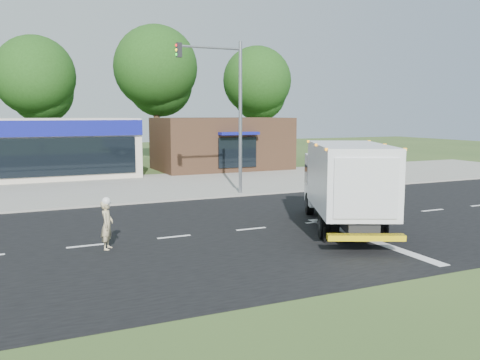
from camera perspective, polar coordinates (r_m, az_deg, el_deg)
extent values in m
plane|color=#385123|center=(19.12, 1.25, -5.55)|extent=(120.00, 120.00, 0.00)
cube|color=black|center=(19.12, 1.25, -5.54)|extent=(60.00, 14.00, 0.02)
cube|color=gray|center=(26.61, -6.39, -1.77)|extent=(60.00, 2.40, 0.12)
cube|color=gray|center=(32.13, -9.59, -0.34)|extent=(60.00, 9.00, 0.02)
cube|color=silver|center=(17.46, -16.95, -7.08)|extent=(1.20, 0.15, 0.01)
cube|color=silver|center=(18.06, -7.42, -6.33)|extent=(1.20, 0.15, 0.01)
cube|color=silver|center=(19.12, 1.25, -5.50)|extent=(1.20, 0.15, 0.01)
cube|color=silver|center=(20.56, 8.84, -4.67)|extent=(1.20, 0.15, 0.01)
cube|color=silver|center=(22.32, 15.32, -3.89)|extent=(1.20, 0.15, 0.01)
cube|color=silver|center=(24.32, 20.79, -3.19)|extent=(1.20, 0.15, 0.01)
cube|color=silver|center=(26.51, 25.38, -2.58)|extent=(1.20, 0.15, 0.01)
cube|color=silver|center=(18.19, 14.04, -6.40)|extent=(0.40, 7.00, 0.01)
cube|color=black|center=(18.62, 12.08, -3.89)|extent=(2.98, 4.90, 0.35)
cube|color=white|center=(21.90, 10.33, 0.06)|extent=(2.76, 2.69, 2.08)
cube|color=black|center=(22.79, 9.94, 0.86)|extent=(1.77, 0.93, 0.89)
cube|color=white|center=(18.41, 12.20, 0.34)|extent=(4.24, 5.49, 2.32)
cube|color=silver|center=(16.00, 13.97, -0.94)|extent=(1.82, 0.89, 1.88)
cube|color=yellow|center=(16.11, 13.95, -6.26)|extent=(2.30, 1.31, 0.18)
cube|color=orange|center=(18.30, 12.30, 3.88)|extent=(4.19, 5.32, 0.08)
cylinder|color=black|center=(21.97, 7.82, -2.66)|extent=(0.67, 0.99, 0.95)
cylinder|color=black|center=(22.28, 12.63, -2.62)|extent=(0.67, 0.99, 0.95)
cylinder|color=black|center=(17.83, 9.37, -5.05)|extent=(0.67, 0.99, 0.95)
cylinder|color=black|center=(18.23, 15.55, -4.94)|extent=(0.67, 0.99, 0.95)
imported|color=#C9B786|center=(16.73, -14.70, -4.92)|extent=(0.59, 0.68, 1.58)
sphere|color=white|center=(16.58, -14.79, -2.35)|extent=(0.28, 0.28, 0.28)
cube|color=#382316|center=(39.83, -2.08, 4.13)|extent=(10.00, 6.00, 4.00)
cube|color=navy|center=(36.94, -0.26, 5.27)|extent=(3.00, 1.20, 0.20)
cube|color=black|center=(37.06, -0.29, 3.11)|extent=(3.00, 0.12, 2.20)
cylinder|color=gray|center=(26.79, 0.04, 6.80)|extent=(0.18, 0.18, 8.00)
cylinder|color=gray|center=(26.34, -3.44, 14.63)|extent=(3.40, 0.12, 0.12)
cube|color=black|center=(25.79, -6.87, 14.29)|extent=(0.25, 0.25, 0.70)
cylinder|color=#332114|center=(44.86, -21.81, 5.80)|extent=(0.56, 0.56, 6.86)
sphere|color=#1D4614|center=(44.95, -22.06, 10.80)|extent=(6.47, 6.47, 6.47)
sphere|color=#1D4614|center=(45.41, -21.37, 9.18)|extent=(5.10, 5.10, 5.10)
cylinder|color=#332114|center=(46.40, -9.33, 6.88)|extent=(0.56, 0.56, 7.84)
sphere|color=#1D4614|center=(46.58, -9.45, 12.39)|extent=(7.39, 7.39, 7.39)
sphere|color=#1D4614|center=(47.08, -8.98, 10.57)|extent=(5.82, 5.82, 5.82)
cylinder|color=#332114|center=(49.94, 1.90, 6.52)|extent=(0.56, 0.56, 7.00)
sphere|color=#1D4614|center=(50.04, 1.92, 11.10)|extent=(6.60, 6.60, 6.60)
sphere|color=#1D4614|center=(50.64, 2.17, 9.59)|extent=(5.20, 5.20, 5.20)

